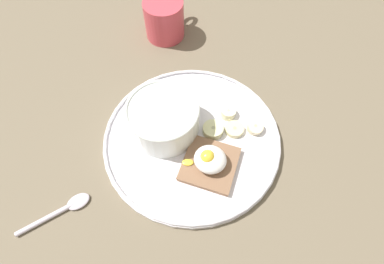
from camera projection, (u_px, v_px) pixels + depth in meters
ground_plane at (192, 143)px, 53.57cm from camera, size 120.00×120.00×2.00cm
plate at (192, 138)px, 52.02cm from camera, size 30.65×30.65×1.60cm
oatmeal_bowl at (163, 119)px, 50.18cm from camera, size 12.19×12.19×6.16cm
toast_slice at (210, 164)px, 48.66cm from camera, size 9.10×9.10×1.05cm
poached_egg at (210, 159)px, 46.99cm from camera, size 7.01×4.92×3.38cm
banana_slice_front at (255, 128)px, 52.07cm from camera, size 3.95×3.94×1.61cm
banana_slice_left at (228, 113)px, 53.65cm from camera, size 3.45×3.52×1.57cm
banana_slice_back at (234, 129)px, 52.19cm from camera, size 4.60×4.61×0.96cm
banana_slice_right at (213, 130)px, 51.88cm from camera, size 4.12×4.16×1.44cm
coffee_mug at (165, 18)px, 62.88cm from camera, size 8.31×11.57×8.01cm
spoon at (63, 210)px, 46.10cm from camera, size 8.10×10.22×0.80cm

